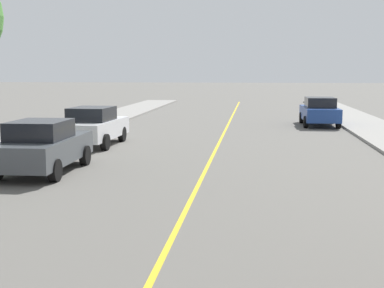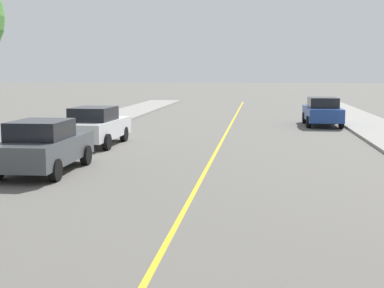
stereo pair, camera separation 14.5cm
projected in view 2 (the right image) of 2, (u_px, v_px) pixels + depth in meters
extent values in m
cube|color=gold|center=(216.00, 152.00, 20.28)|extent=(0.12, 65.77, 0.01)
cube|color=gray|center=(23.00, 147.00, 21.23)|extent=(3.00, 65.77, 0.13)
cube|color=#474C51|center=(44.00, 150.00, 16.18)|extent=(1.86, 4.33, 0.72)
cube|color=black|center=(41.00, 130.00, 15.88)|extent=(1.56, 1.96, 0.55)
cylinder|color=black|center=(36.00, 154.00, 17.64)|extent=(0.23, 0.64, 0.64)
cylinder|color=black|center=(86.00, 155.00, 17.43)|extent=(0.23, 0.64, 0.64)
cylinder|color=black|center=(55.00, 170.00, 14.81)|extent=(0.23, 0.64, 0.64)
cube|color=silver|center=(96.00, 129.00, 22.00)|extent=(1.97, 4.37, 0.72)
cube|color=black|center=(94.00, 114.00, 21.70)|extent=(1.61, 2.00, 0.55)
cylinder|color=black|center=(86.00, 133.00, 23.46)|extent=(0.25, 0.65, 0.64)
cylinder|color=black|center=(124.00, 134.00, 23.25)|extent=(0.25, 0.65, 0.64)
cylinder|color=black|center=(64.00, 141.00, 20.84)|extent=(0.25, 0.65, 0.64)
cylinder|color=black|center=(107.00, 142.00, 20.63)|extent=(0.25, 0.65, 0.64)
cube|color=navy|center=(322.00, 114.00, 29.78)|extent=(1.85, 4.32, 0.72)
cube|color=black|center=(323.00, 102.00, 29.48)|extent=(1.55, 1.95, 0.55)
cylinder|color=black|center=(304.00, 118.00, 31.25)|extent=(0.23, 0.64, 0.64)
cylinder|color=black|center=(334.00, 118.00, 31.03)|extent=(0.23, 0.64, 0.64)
cylinder|color=black|center=(309.00, 122.00, 28.63)|extent=(0.23, 0.64, 0.64)
cylinder|color=black|center=(341.00, 122.00, 28.41)|extent=(0.23, 0.64, 0.64)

